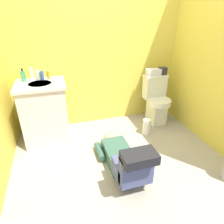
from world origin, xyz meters
TOP-DOWN VIEW (x-y plane):
  - ground_plane at (0.00, 0.00)m, footprint 2.98×2.98m
  - wall_back at (0.00, 1.03)m, footprint 2.64×0.08m
  - toilet at (0.86, 0.69)m, footprint 0.36×0.46m
  - vanity_cabinet at (-0.82, 0.67)m, footprint 0.60×0.52m
  - faucet at (-0.82, 0.81)m, footprint 0.02×0.02m
  - person_plumber at (-0.03, -0.25)m, footprint 0.39×1.06m
  - tissue_box at (0.81, 0.78)m, footprint 0.22×0.11m
  - toiletry_bag at (0.96, 0.78)m, footprint 0.12×0.09m
  - soap_dispenser at (-1.01, 0.79)m, footprint 0.06×0.06m
  - bottle_white at (-0.91, 0.82)m, footprint 0.05×0.05m
  - bottle_clear at (-0.84, 0.80)m, footprint 0.04×0.04m
  - bottle_blue at (-0.78, 0.79)m, footprint 0.04×0.04m
  - bottle_amber at (-0.70, 0.81)m, footprint 0.04×0.04m
  - paper_towel_roll at (0.56, 0.37)m, footprint 0.11×0.11m

SIDE VIEW (x-z plane):
  - ground_plane at x=0.00m, z-range -0.04..0.00m
  - paper_towel_roll at x=0.56m, z-range 0.00..0.23m
  - person_plumber at x=-0.03m, z-range -0.08..0.44m
  - toilet at x=0.86m, z-range -0.01..0.74m
  - vanity_cabinet at x=-0.82m, z-range 0.01..0.83m
  - tissue_box at x=0.81m, z-range 0.75..0.85m
  - toiletry_bag at x=0.96m, z-range 0.75..0.86m
  - faucet at x=-0.82m, z-range 0.82..0.92m
  - bottle_amber at x=-0.70m, z-range 0.82..0.93m
  - bottle_blue at x=-0.78m, z-range 0.82..0.94m
  - bottle_clear at x=-0.84m, z-range 0.82..0.95m
  - soap_dispenser at x=-1.01m, z-range 0.80..0.97m
  - bottle_white at x=-0.91m, z-range 0.82..0.98m
  - wall_back at x=0.00m, z-range 0.00..2.40m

